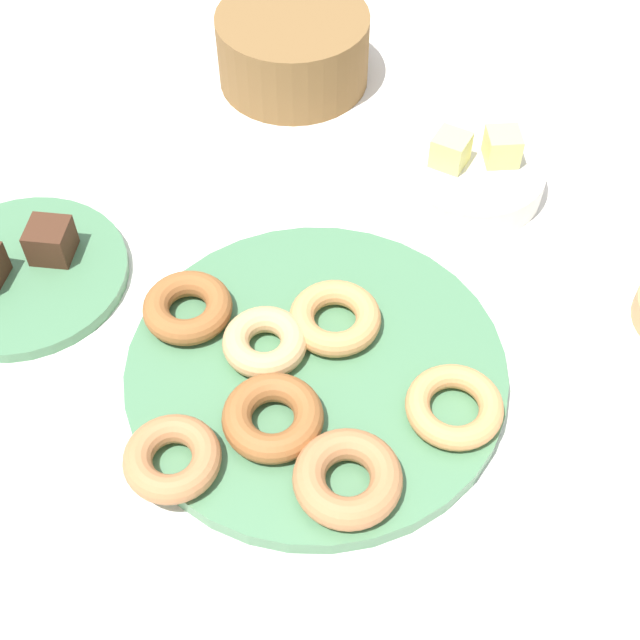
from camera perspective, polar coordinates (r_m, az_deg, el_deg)
name	(u,v)px	position (r m, az deg, el deg)	size (l,w,h in m)	color
ground_plane	(316,376)	(0.83, -0.25, -3.64)	(2.40, 2.40, 0.00)	white
donut_plate	(316,370)	(0.83, -0.25, -3.29)	(0.36, 0.36, 0.02)	#4C7F56
donut_0	(273,417)	(0.77, -3.08, -6.33)	(0.09, 0.09, 0.03)	#995B2D
donut_1	(335,318)	(0.84, 0.98, 0.13)	(0.09, 0.09, 0.02)	tan
donut_2	(188,308)	(0.85, -8.59, 0.80)	(0.09, 0.09, 0.03)	#995B2D
donut_3	(454,407)	(0.79, 8.71, -5.58)	(0.09, 0.09, 0.02)	tan
donut_4	(348,478)	(0.74, 1.81, -10.23)	(0.09, 0.09, 0.03)	#B27547
donut_5	(172,458)	(0.76, -9.57, -8.85)	(0.08, 0.08, 0.03)	#B27547
donut_6	(265,342)	(0.82, -3.60, -1.44)	(0.08, 0.08, 0.03)	tan
cake_plate	(23,275)	(0.95, -18.71, 2.81)	(0.21, 0.21, 0.01)	#4C7F56
brownie_far	(51,241)	(0.94, -17.09, 4.95)	(0.04, 0.04, 0.04)	#472819
basket	(293,49)	(1.13, -1.76, 17.20)	(0.19, 0.19, 0.09)	brown
fruit_bowl	(472,177)	(1.00, 9.84, 9.15)	(0.16, 0.16, 0.04)	silver
melon_chunk_left	(451,150)	(0.98, 8.48, 10.86)	(0.04, 0.04, 0.04)	#DBD67A
melon_chunk_right	(502,147)	(0.99, 11.75, 10.95)	(0.04, 0.04, 0.04)	#DBD67A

